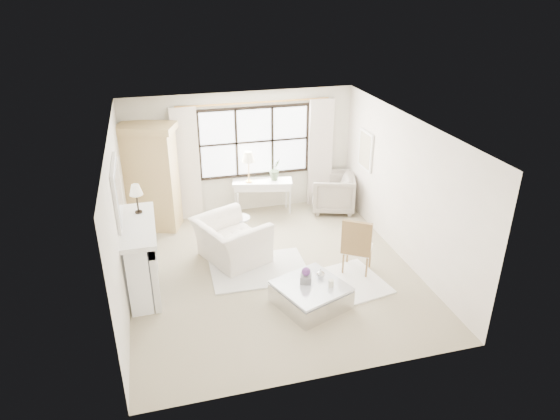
# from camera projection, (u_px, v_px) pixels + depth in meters

# --- Properties ---
(floor) EXTENTS (5.50, 5.50, 0.00)m
(floor) POSITION_uv_depth(u_px,v_px,m) (272.00, 271.00, 9.08)
(floor) COLOR tan
(floor) RESTS_ON ground
(ceiling) EXTENTS (5.50, 5.50, 0.00)m
(ceiling) POSITION_uv_depth(u_px,v_px,m) (271.00, 127.00, 7.93)
(ceiling) COLOR white
(ceiling) RESTS_ON ground
(wall_back) EXTENTS (5.00, 0.00, 5.00)m
(wall_back) POSITION_uv_depth(u_px,v_px,m) (241.00, 153.00, 10.91)
(wall_back) COLOR beige
(wall_back) RESTS_ON ground
(wall_front) EXTENTS (5.00, 0.00, 5.00)m
(wall_front) POSITION_uv_depth(u_px,v_px,m) (326.00, 294.00, 6.11)
(wall_front) COLOR silver
(wall_front) RESTS_ON ground
(wall_left) EXTENTS (0.00, 5.50, 5.50)m
(wall_left) POSITION_uv_depth(u_px,v_px,m) (119.00, 221.00, 7.92)
(wall_left) COLOR beige
(wall_left) RESTS_ON ground
(wall_right) EXTENTS (0.00, 5.50, 5.50)m
(wall_right) POSITION_uv_depth(u_px,v_px,m) (404.00, 189.00, 9.09)
(wall_right) COLOR white
(wall_right) RESTS_ON ground
(window_pane) EXTENTS (2.40, 0.02, 1.50)m
(window_pane) POSITION_uv_depth(u_px,v_px,m) (254.00, 142.00, 10.86)
(window_pane) COLOR white
(window_pane) RESTS_ON wall_back
(window_frame) EXTENTS (2.50, 0.04, 1.50)m
(window_frame) POSITION_uv_depth(u_px,v_px,m) (255.00, 142.00, 10.85)
(window_frame) COLOR black
(window_frame) RESTS_ON wall_back
(curtain_rod) EXTENTS (3.30, 0.04, 0.04)m
(curtain_rod) POSITION_uv_depth(u_px,v_px,m) (254.00, 103.00, 10.43)
(curtain_rod) COLOR #C48C44
(curtain_rod) RESTS_ON wall_back
(curtain_left) EXTENTS (0.55, 0.10, 2.47)m
(curtain_left) POSITION_uv_depth(u_px,v_px,m) (187.00, 165.00, 10.59)
(curtain_left) COLOR silver
(curtain_left) RESTS_ON ground
(curtain_right) EXTENTS (0.55, 0.10, 2.47)m
(curtain_right) POSITION_uv_depth(u_px,v_px,m) (320.00, 153.00, 11.29)
(curtain_right) COLOR beige
(curtain_right) RESTS_ON ground
(fireplace) EXTENTS (0.58, 1.66, 1.26)m
(fireplace) POSITION_uv_depth(u_px,v_px,m) (139.00, 257.00, 8.28)
(fireplace) COLOR white
(fireplace) RESTS_ON ground
(mirror_frame) EXTENTS (0.05, 1.15, 0.95)m
(mirror_frame) POSITION_uv_depth(u_px,v_px,m) (117.00, 192.00, 7.72)
(mirror_frame) COLOR silver
(mirror_frame) RESTS_ON wall_left
(mirror_glass) EXTENTS (0.02, 1.00, 0.80)m
(mirror_glass) POSITION_uv_depth(u_px,v_px,m) (119.00, 192.00, 7.73)
(mirror_glass) COLOR silver
(mirror_glass) RESTS_ON wall_left
(art_frame) EXTENTS (0.04, 0.62, 0.82)m
(art_frame) POSITION_uv_depth(u_px,v_px,m) (366.00, 150.00, 10.49)
(art_frame) COLOR white
(art_frame) RESTS_ON wall_right
(art_canvas) EXTENTS (0.01, 0.52, 0.72)m
(art_canvas) POSITION_uv_depth(u_px,v_px,m) (365.00, 150.00, 10.48)
(art_canvas) COLOR beige
(art_canvas) RESTS_ON wall_right
(mantel_lamp) EXTENTS (0.22, 0.22, 0.51)m
(mantel_lamp) POSITION_uv_depth(u_px,v_px,m) (136.00, 191.00, 8.23)
(mantel_lamp) COLOR black
(mantel_lamp) RESTS_ON fireplace
(armoire) EXTENTS (1.29, 1.03, 2.24)m
(armoire) POSITION_uv_depth(u_px,v_px,m) (151.00, 177.00, 10.22)
(armoire) COLOR tan
(armoire) RESTS_ON floor
(console_table) EXTENTS (1.37, 0.73, 0.80)m
(console_table) POSITION_uv_depth(u_px,v_px,m) (263.00, 197.00, 11.12)
(console_table) COLOR silver
(console_table) RESTS_ON floor
(console_lamp) EXTENTS (0.28, 0.28, 0.69)m
(console_lamp) POSITION_uv_depth(u_px,v_px,m) (248.00, 158.00, 10.63)
(console_lamp) COLOR #C49044
(console_lamp) RESTS_ON console_table
(orchid_plant) EXTENTS (0.32, 0.29, 0.48)m
(orchid_plant) POSITION_uv_depth(u_px,v_px,m) (275.00, 169.00, 10.90)
(orchid_plant) COLOR #516745
(orchid_plant) RESTS_ON console_table
(side_table) EXTENTS (0.40, 0.40, 0.51)m
(side_table) POSITION_uv_depth(u_px,v_px,m) (240.00, 225.00, 10.03)
(side_table) COLOR silver
(side_table) RESTS_ON floor
(rug_left) EXTENTS (1.77, 1.28, 0.03)m
(rug_left) POSITION_uv_depth(u_px,v_px,m) (259.00, 270.00, 9.10)
(rug_left) COLOR silver
(rug_left) RESTS_ON floor
(rug_right) EXTENTS (1.80, 1.48, 0.03)m
(rug_right) POSITION_uv_depth(u_px,v_px,m) (338.00, 286.00, 8.63)
(rug_right) COLOR white
(rug_right) RESTS_ON floor
(club_armchair) EXTENTS (1.50, 1.59, 0.82)m
(club_armchair) POSITION_uv_depth(u_px,v_px,m) (231.00, 240.00, 9.29)
(club_armchair) COLOR white
(club_armchair) RESTS_ON floor
(wingback_chair) EXTENTS (1.19, 1.17, 0.86)m
(wingback_chair) POSITION_uv_depth(u_px,v_px,m) (333.00, 192.00, 11.30)
(wingback_chair) COLOR #A4988A
(wingback_chair) RESTS_ON floor
(french_chair) EXTENTS (0.67, 0.67, 1.08)m
(french_chair) POSITION_uv_depth(u_px,v_px,m) (357.00, 256.00, 8.95)
(french_chair) COLOR olive
(french_chair) RESTS_ON floor
(coffee_table) EXTENTS (1.29, 1.29, 0.38)m
(coffee_table) POSITION_uv_depth(u_px,v_px,m) (311.00, 295.00, 8.09)
(coffee_table) COLOR silver
(coffee_table) RESTS_ON floor
(planter_box) EXTENTS (0.23, 0.23, 0.13)m
(planter_box) POSITION_uv_depth(u_px,v_px,m) (306.00, 279.00, 8.05)
(planter_box) COLOR slate
(planter_box) RESTS_ON coffee_table
(planter_flowers) EXTENTS (0.14, 0.14, 0.14)m
(planter_flowers) POSITION_uv_depth(u_px,v_px,m) (306.00, 271.00, 7.99)
(planter_flowers) COLOR #612F77
(planter_flowers) RESTS_ON planter_box
(pillar_candle) EXTENTS (0.09, 0.09, 0.12)m
(pillar_candle) POSITION_uv_depth(u_px,v_px,m) (331.00, 283.00, 7.94)
(pillar_candle) COLOR beige
(pillar_candle) RESTS_ON coffee_table
(coffee_vase) EXTENTS (0.17, 0.17, 0.15)m
(coffee_vase) POSITION_uv_depth(u_px,v_px,m) (320.00, 273.00, 8.18)
(coffee_vase) COLOR silver
(coffee_vase) RESTS_ON coffee_table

